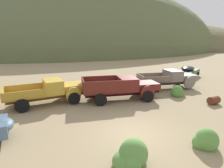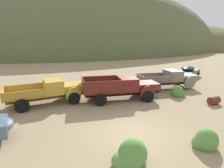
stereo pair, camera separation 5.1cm
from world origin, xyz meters
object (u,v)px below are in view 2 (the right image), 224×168
at_px(truck_oxblood, 125,88).
at_px(oil_drum_tipped, 214,100).
at_px(truck_primer_gray, 171,79).
at_px(truck_faded_yellow, 53,91).
at_px(car_weathered_green, 189,72).

relative_size(truck_oxblood, oil_drum_tipped, 7.21).
height_order(truck_oxblood, truck_primer_gray, truck_oxblood).
bearing_deg(oil_drum_tipped, truck_faded_yellow, 146.38).
height_order(truck_faded_yellow, oil_drum_tipped, truck_faded_yellow).
distance_m(truck_oxblood, car_weathered_green, 12.78).
xyz_separation_m(truck_primer_gray, oil_drum_tipped, (-1.05, -5.14, -0.69)).
bearing_deg(truck_faded_yellow, car_weathered_green, 6.78).
bearing_deg(car_weathered_green, truck_faded_yellow, 162.54).
xyz_separation_m(truck_faded_yellow, car_weathered_green, (17.87, 0.52, -0.18)).
xyz_separation_m(truck_oxblood, oil_drum_tipped, (5.16, -4.67, -0.71)).
distance_m(truck_faded_yellow, truck_oxblood, 5.92).
bearing_deg(truck_primer_gray, car_weathered_green, 40.67).
bearing_deg(truck_oxblood, oil_drum_tipped, -23.00).
bearing_deg(car_weathered_green, truck_oxblood, 173.92).
relative_size(truck_oxblood, car_weathered_green, 1.28).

